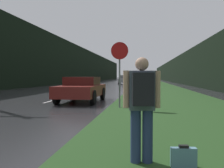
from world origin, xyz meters
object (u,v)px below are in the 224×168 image
object	(u,v)px
car_passing_near	(82,89)
car_passing_far	(124,80)
suitcase	(184,158)
stop_sign	(120,67)
delivery_truck	(127,75)
hitchhiker_with_backpack	(142,103)

from	to	relation	value
car_passing_near	car_passing_far	size ratio (longest dim) A/B	1.01
suitcase	car_passing_near	distance (m)	9.67
stop_sign	car_passing_far	world-z (taller)	stop_sign
car_passing_far	delivery_truck	distance (m)	55.15
stop_sign	car_passing_far	bearing A→B (deg)	94.26
suitcase	car_passing_far	xyz separation A→B (m)	(-3.90, 37.13, 0.61)
delivery_truck	suitcase	bearing A→B (deg)	-85.40
suitcase	car_passing_far	distance (m)	37.34
hitchhiker_with_backpack	delivery_truck	world-z (taller)	delivery_truck
stop_sign	car_passing_far	distance (m)	30.69
suitcase	hitchhiker_with_backpack	bearing A→B (deg)	165.94
stop_sign	hitchhiker_with_backpack	size ratio (longest dim) A/B	1.70
car_passing_far	delivery_truck	xyz separation A→B (m)	(-3.52, 55.02, 1.10)
suitcase	car_passing_near	world-z (taller)	car_passing_near
stop_sign	suitcase	distance (m)	6.94
car_passing_far	delivery_truck	size ratio (longest dim) A/B	0.63
car_passing_near	car_passing_far	bearing A→B (deg)	-90.00
hitchhiker_with_backpack	suitcase	size ratio (longest dim) A/B	4.33
suitcase	delivery_truck	xyz separation A→B (m)	(-7.42, 92.16, 1.71)
stop_sign	car_passing_near	xyz separation A→B (m)	(-2.28, 2.28, -1.09)
suitcase	car_passing_far	size ratio (longest dim) A/B	0.09
suitcase	car_passing_far	world-z (taller)	car_passing_far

